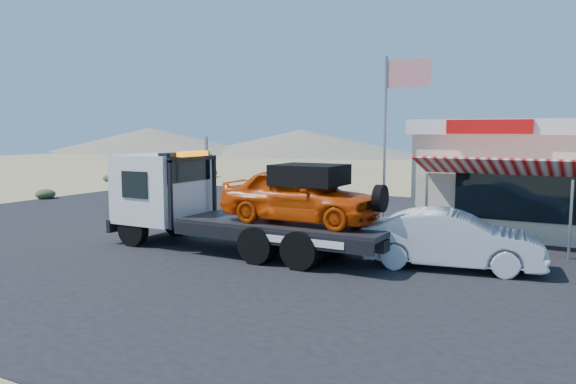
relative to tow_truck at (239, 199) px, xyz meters
name	(u,v)px	position (x,y,z in m)	size (l,w,h in m)	color
ground	(193,243)	(-1.94, 0.26, -1.56)	(120.00, 120.00, 0.00)	#927953
asphalt_lot	(294,233)	(0.06, 3.26, -1.55)	(32.00, 24.00, 0.02)	black
tow_truck	(239,199)	(0.00, 0.00, 0.00)	(8.69, 2.58, 2.91)	black
white_sedan	(452,240)	(5.95, 0.96, -0.80)	(1.58, 4.52, 1.49)	silver
flagpole	(392,124)	(2.99, 4.76, 2.20)	(1.55, 0.10, 6.00)	#99999E
desert_scrub	(86,186)	(-16.90, 9.11, -1.25)	(26.71, 34.23, 0.76)	#353B20
distant_hills	(410,143)	(-11.71, 55.40, 0.32)	(126.00, 48.00, 4.20)	#726B59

